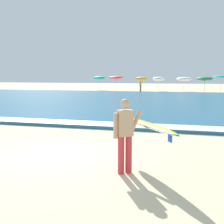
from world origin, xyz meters
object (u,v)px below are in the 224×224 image
(beach_umbrella_1, at_px, (116,77))
(beach_umbrella_4, at_px, (184,79))
(beach_umbrella_0, at_px, (99,78))
(surfer_with_board, at_px, (136,128))
(beach_umbrella_3, at_px, (159,79))
(beach_umbrella_2, at_px, (142,79))
(beach_umbrella_5, at_px, (205,79))
(beach_umbrella_6, at_px, (221,77))
(beachgoer_near_row_left, at_px, (140,86))

(beach_umbrella_1, height_order, beach_umbrella_4, beach_umbrella_1)
(beach_umbrella_0, bearing_deg, beach_umbrella_1, -16.38)
(surfer_with_board, height_order, beach_umbrella_3, beach_umbrella_3)
(beach_umbrella_0, distance_m, beach_umbrella_2, 7.47)
(beach_umbrella_0, xyz_separation_m, beach_umbrella_4, (13.09, -0.39, -0.13))
(surfer_with_board, relative_size, beach_umbrella_5, 1.19)
(beach_umbrella_6, bearing_deg, beach_umbrella_1, -175.46)
(beach_umbrella_0, relative_size, beach_umbrella_4, 0.99)
(surfer_with_board, xyz_separation_m, beach_umbrella_2, (-5.95, 35.56, 0.80))
(beach_umbrella_6, height_order, beachgoer_near_row_left, beach_umbrella_6)
(beach_umbrella_1, relative_size, beach_umbrella_6, 0.98)
(surfer_with_board, relative_size, beach_umbrella_4, 1.14)
(beach_umbrella_0, bearing_deg, beach_umbrella_2, -16.65)
(surfer_with_board, xyz_separation_m, beachgoer_near_row_left, (-6.17, 35.89, -0.19))
(beach_umbrella_5, bearing_deg, beach_umbrella_0, 171.47)
(beach_umbrella_1, distance_m, beach_umbrella_3, 6.48)
(beach_umbrella_4, distance_m, beach_umbrella_6, 5.23)
(beach_umbrella_6, xyz_separation_m, beachgoer_near_row_left, (-11.33, -2.16, -1.30))
(beach_umbrella_0, relative_size, beach_umbrella_5, 1.03)
(beach_umbrella_1, distance_m, beach_umbrella_2, 4.40)
(beach_umbrella_5, height_order, beach_umbrella_6, beach_umbrella_6)
(beach_umbrella_0, distance_m, beach_umbrella_1, 3.07)
(beach_umbrella_1, relative_size, beach_umbrella_4, 1.00)
(beach_umbrella_4, bearing_deg, beach_umbrella_0, 178.30)
(beach_umbrella_2, bearing_deg, beach_umbrella_5, -1.61)
(beach_umbrella_0, height_order, beach_umbrella_4, beach_umbrella_0)
(beach_umbrella_1, bearing_deg, beach_umbrella_6, 4.54)
(beach_umbrella_0, height_order, beach_umbrella_5, beach_umbrella_0)
(beach_umbrella_0, height_order, beach_umbrella_6, beach_umbrella_6)
(beach_umbrella_0, relative_size, beach_umbrella_2, 1.04)
(beach_umbrella_2, distance_m, beachgoer_near_row_left, 1.07)
(surfer_with_board, bearing_deg, beach_umbrella_1, 105.42)
(beach_umbrella_0, height_order, beach_umbrella_2, beach_umbrella_0)
(surfer_with_board, bearing_deg, beach_umbrella_3, 95.66)
(surfer_with_board, bearing_deg, beachgoer_near_row_left, 99.76)
(beach_umbrella_1, bearing_deg, beach_umbrella_5, -6.69)
(beach_umbrella_2, relative_size, beach_umbrella_5, 0.99)
(beach_umbrella_1, relative_size, beach_umbrella_5, 1.04)
(beach_umbrella_4, relative_size, beach_umbrella_6, 0.98)
(beach_umbrella_2, relative_size, beach_umbrella_3, 1.01)
(beach_umbrella_3, height_order, beach_umbrella_6, beach_umbrella_6)
(beach_umbrella_6, bearing_deg, beach_umbrella_4, -171.84)
(beach_umbrella_1, distance_m, beachgoer_near_row_left, 4.26)
(beach_umbrella_0, xyz_separation_m, beachgoer_near_row_left, (6.93, -1.81, -1.08))
(beach_umbrella_0, distance_m, beachgoer_near_row_left, 7.24)
(beach_umbrella_0, distance_m, beach_umbrella_3, 9.42)
(beach_umbrella_4, bearing_deg, surfer_with_board, -89.99)
(beach_umbrella_3, height_order, beachgoer_near_row_left, beach_umbrella_3)
(beach_umbrella_1, height_order, beach_umbrella_5, beach_umbrella_1)
(beach_umbrella_5, relative_size, beach_umbrella_6, 0.94)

